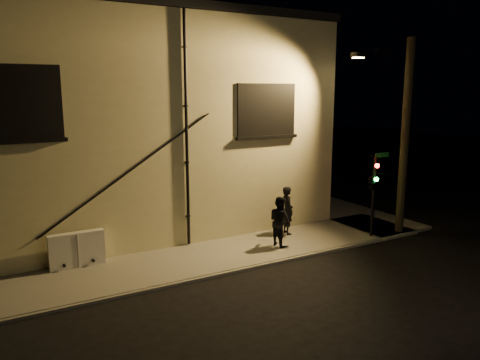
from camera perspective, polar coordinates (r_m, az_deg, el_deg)
ground at (r=16.01m, az=4.07°, el=-10.16°), size 90.00×90.00×0.00m
sidewalk at (r=20.14m, az=0.01°, el=-5.49°), size 21.00×16.00×0.12m
building at (r=22.08m, az=-15.74°, el=7.02°), size 16.20×12.23×8.80m
utility_cabinet at (r=16.11m, az=-19.26°, el=-8.01°), size 1.74×0.29×1.14m
pedestrian_a at (r=18.59m, az=5.79°, el=-3.69°), size 0.59×0.78×1.92m
pedestrian_b at (r=17.21m, az=4.89°, el=-5.01°), size 0.75×0.93×1.84m
traffic_signal at (r=18.43m, az=15.85°, el=-0.24°), size 1.15×1.90×3.27m
streetlamp_pole at (r=19.43m, az=19.22°, el=5.31°), size 2.05×1.40×7.71m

